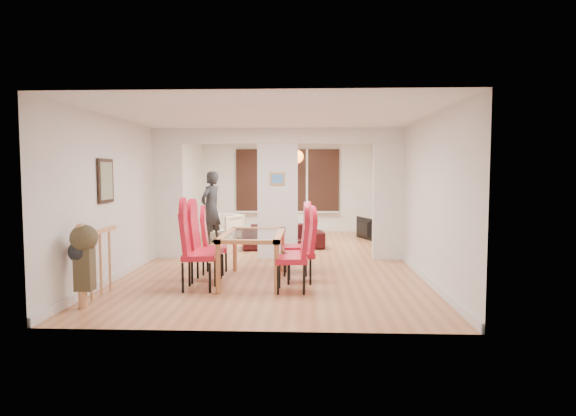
# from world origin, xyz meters

# --- Properties ---
(floor) EXTENTS (5.00, 9.00, 0.01)m
(floor) POSITION_xyz_m (0.00, 0.00, 0.00)
(floor) COLOR #BE794C
(floor) RESTS_ON ground
(room_walls) EXTENTS (5.00, 9.00, 2.60)m
(room_walls) POSITION_xyz_m (0.00, 0.00, 1.30)
(room_walls) COLOR silver
(room_walls) RESTS_ON floor
(divider_wall) EXTENTS (5.00, 0.18, 2.60)m
(divider_wall) POSITION_xyz_m (0.00, 0.00, 1.30)
(divider_wall) COLOR white
(divider_wall) RESTS_ON floor
(bay_window_blinds) EXTENTS (3.00, 0.08, 1.80)m
(bay_window_blinds) POSITION_xyz_m (0.00, 4.44, 1.50)
(bay_window_blinds) COLOR black
(bay_window_blinds) RESTS_ON room_walls
(radiator) EXTENTS (1.40, 0.08, 0.50)m
(radiator) POSITION_xyz_m (0.00, 4.40, 0.30)
(radiator) COLOR white
(radiator) RESTS_ON floor
(pendant_light) EXTENTS (0.36, 0.36, 0.36)m
(pendant_light) POSITION_xyz_m (0.30, 3.30, 2.15)
(pendant_light) COLOR orange
(pendant_light) RESTS_ON room_walls
(stair_newel) EXTENTS (0.40, 1.20, 1.10)m
(stair_newel) POSITION_xyz_m (-2.25, -3.20, 0.55)
(stair_newel) COLOR tan
(stair_newel) RESTS_ON floor
(wall_poster) EXTENTS (0.04, 0.52, 0.67)m
(wall_poster) POSITION_xyz_m (-2.47, -2.40, 1.60)
(wall_poster) COLOR gray
(wall_poster) RESTS_ON room_walls
(pillar_photo) EXTENTS (0.30, 0.03, 0.25)m
(pillar_photo) POSITION_xyz_m (0.00, -0.10, 1.60)
(pillar_photo) COLOR #4C8CD8
(pillar_photo) RESTS_ON divider_wall
(dining_table) EXTENTS (0.93, 1.66, 0.78)m
(dining_table) POSITION_xyz_m (-0.25, -2.11, 0.39)
(dining_table) COLOR #B87244
(dining_table) RESTS_ON floor
(dining_chair_la) EXTENTS (0.53, 0.53, 1.18)m
(dining_chair_la) POSITION_xyz_m (-0.99, -2.66, 0.59)
(dining_chair_la) COLOR red
(dining_chair_la) RESTS_ON floor
(dining_chair_lb) EXTENTS (0.47, 0.47, 1.14)m
(dining_chair_lb) POSITION_xyz_m (-1.00, -2.12, 0.57)
(dining_chair_lb) COLOR red
(dining_chair_lb) RESTS_ON floor
(dining_chair_lc) EXTENTS (0.46, 0.46, 1.02)m
(dining_chair_lc) POSITION_xyz_m (-0.98, -1.54, 0.51)
(dining_chair_lc) COLOR red
(dining_chair_lc) RESTS_ON floor
(dining_chair_ra) EXTENTS (0.48, 0.48, 1.13)m
(dining_chair_ra) POSITION_xyz_m (0.37, -2.73, 0.56)
(dining_chair_ra) COLOR red
(dining_chair_ra) RESTS_ON floor
(dining_chair_rb) EXTENTS (0.49, 0.49, 1.05)m
(dining_chair_rb) POSITION_xyz_m (0.48, -2.13, 0.52)
(dining_chair_rb) COLOR red
(dining_chair_rb) RESTS_ON floor
(dining_chair_rc) EXTENTS (0.50, 0.50, 1.08)m
(dining_chair_rc) POSITION_xyz_m (0.40, -1.54, 0.54)
(dining_chair_rc) COLOR red
(dining_chair_rc) RESTS_ON floor
(sofa) EXTENTS (1.94, 1.05, 0.54)m
(sofa) POSITION_xyz_m (0.03, 1.28, 0.27)
(sofa) COLOR black
(sofa) RESTS_ON floor
(armchair) EXTENTS (1.00, 1.01, 0.68)m
(armchair) POSITION_xyz_m (-1.52, 2.47, 0.34)
(armchair) COLOR #F1E0CC
(armchair) RESTS_ON floor
(person) EXTENTS (0.76, 0.64, 1.75)m
(person) POSITION_xyz_m (-1.75, 1.94, 0.88)
(person) COLOR black
(person) RESTS_ON floor
(television) EXTENTS (0.96, 0.45, 0.56)m
(television) POSITION_xyz_m (2.00, 2.84, 0.28)
(television) COLOR black
(television) RESTS_ON floor
(coffee_table) EXTENTS (0.99, 0.53, 0.22)m
(coffee_table) POSITION_xyz_m (0.51, 2.64, 0.11)
(coffee_table) COLOR #361B12
(coffee_table) RESTS_ON floor
(bottle) EXTENTS (0.06, 0.06, 0.25)m
(bottle) POSITION_xyz_m (0.32, 2.59, 0.35)
(bottle) COLOR #143F19
(bottle) RESTS_ON coffee_table
(bowl) EXTENTS (0.19, 0.19, 0.05)m
(bowl) POSITION_xyz_m (0.73, 2.62, 0.25)
(bowl) COLOR #361B12
(bowl) RESTS_ON coffee_table
(shoes) EXTENTS (0.24, 0.26, 0.10)m
(shoes) POSITION_xyz_m (0.13, -0.38, 0.05)
(shoes) COLOR black
(shoes) RESTS_ON floor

